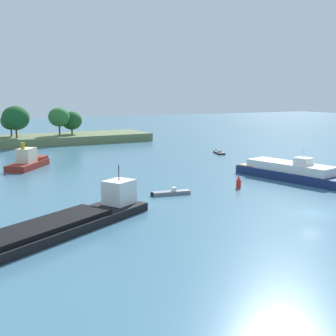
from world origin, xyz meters
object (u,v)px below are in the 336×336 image
Objects in this scene: cargo_barge at (37,231)px; channel_buoy_red at (239,183)px; white_riverboat at (290,171)px; small_motorboat at (219,153)px; fishing_skiff at (171,193)px; tugboat at (28,161)px.

cargo_barge is 32.39m from channel_buoy_red.
cargo_barge is 1.54× the size of white_riverboat.
small_motorboat is 36.73m from channel_buoy_red.
small_motorboat is at bearing 59.28° from channel_buoy_red.
channel_buoy_red is at bearing -172.95° from white_riverboat.
white_riverboat is (-7.38, -30.17, 1.05)m from small_motorboat.
channel_buoy_red is at bearing -5.39° from fishing_skiff.
small_motorboat is (49.78, 40.92, -0.61)m from cargo_barge.
tugboat is 33.92m from fishing_skiff.
cargo_barge is 2.81× the size of tugboat.
tugboat reaches higher than channel_buoy_red.
cargo_barge is 64.44m from small_motorboat.
tugboat is 46.64m from white_riverboat.
white_riverboat reaches higher than small_motorboat.
fishing_skiff is (12.71, -31.43, -0.98)m from tugboat.
tugboat is at bearing 112.01° from fishing_skiff.
channel_buoy_red reaches higher than fishing_skiff.
white_riverboat is (34.82, -31.04, 0.01)m from tugboat.
cargo_barge reaches higher than fishing_skiff.
small_motorboat is (29.49, 30.56, -0.06)m from fishing_skiff.
small_motorboat is 31.07m from white_riverboat.
tugboat is 42.22m from small_motorboat.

